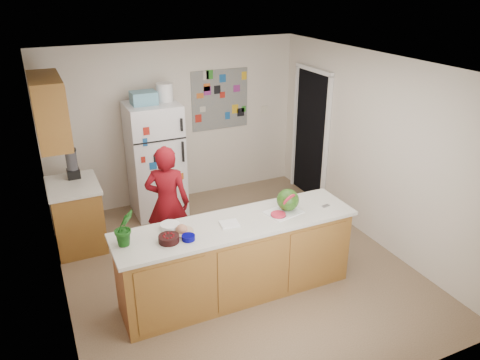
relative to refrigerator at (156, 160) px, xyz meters
name	(u,v)px	position (x,y,z in m)	size (l,w,h in m)	color
floor	(235,266)	(0.45, -1.88, -0.86)	(4.00, 4.50, 0.02)	brown
wall_back	(175,123)	(0.45, 0.38, 0.40)	(4.00, 0.02, 2.50)	beige
wall_left	(50,208)	(-1.56, -1.88, 0.40)	(0.02, 4.50, 2.50)	beige
wall_right	(374,150)	(2.46, -1.88, 0.40)	(0.02, 4.50, 2.50)	beige
ceiling	(234,64)	(0.45, -1.88, 1.66)	(4.00, 4.50, 0.02)	white
doorway	(311,135)	(2.44, -0.43, 0.17)	(0.03, 0.85, 2.04)	black
peninsula_base	(237,260)	(0.25, -2.38, -0.41)	(2.60, 0.62, 0.88)	brown
peninsula_top	(237,224)	(0.25, -2.38, 0.05)	(2.68, 0.70, 0.04)	silver
side_counter_base	(77,216)	(-1.24, -0.53, -0.42)	(0.60, 0.80, 0.86)	brown
side_counter_top	(72,185)	(-1.24, -0.53, 0.03)	(0.64, 0.84, 0.04)	silver
upper_cabinets	(49,110)	(-1.37, -0.58, 1.05)	(0.35, 1.00, 0.80)	brown
refrigerator	(156,160)	(0.00, 0.00, 0.00)	(0.75, 0.70, 1.70)	silver
fridge_top_bin	(144,98)	(-0.10, 0.00, 0.94)	(0.35, 0.28, 0.18)	#5999B2
photo_collage	(220,100)	(1.20, 0.36, 0.70)	(0.95, 0.01, 0.95)	slate
person	(168,203)	(-0.21, -1.29, -0.10)	(0.55, 0.36, 1.51)	maroon
blender_appliance	(72,164)	(-1.19, -0.33, 0.24)	(0.14, 0.14, 0.38)	black
cutting_board	(284,212)	(0.82, -2.39, 0.08)	(0.39, 0.29, 0.01)	white
watermelon	(288,200)	(0.88, -2.37, 0.21)	(0.25, 0.25, 0.25)	#32611A
watermelon_slice	(278,214)	(0.72, -2.44, 0.09)	(0.16, 0.16, 0.02)	#E51A45
cherry_bowl	(169,239)	(-0.53, -2.46, 0.11)	(0.21, 0.21, 0.07)	black
white_bowl	(170,226)	(-0.45, -2.21, 0.10)	(0.20, 0.20, 0.06)	silver
cobalt_bowl	(188,238)	(-0.34, -2.51, 0.10)	(0.14, 0.14, 0.05)	#01005E
plate	(182,232)	(-0.36, -2.34, 0.08)	(0.25, 0.25, 0.02)	beige
paper_towel	(229,224)	(0.15, -2.39, 0.08)	(0.19, 0.17, 0.02)	white
keys	(326,206)	(1.34, -2.46, 0.08)	(0.09, 0.04, 0.01)	gray
potted_plant	(124,228)	(-0.93, -2.33, 0.26)	(0.21, 0.17, 0.38)	#194213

